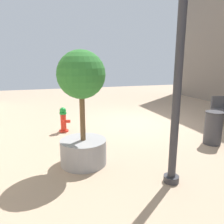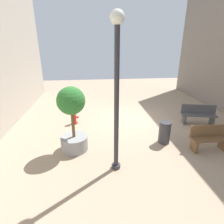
{
  "view_description": "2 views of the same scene",
  "coord_description": "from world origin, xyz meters",
  "px_view_note": "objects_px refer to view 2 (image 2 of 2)",
  "views": [
    {
      "loc": [
        3.31,
        6.96,
        2.15
      ],
      "look_at": [
        1.48,
        1.3,
        0.79
      ],
      "focal_mm": 34.76,
      "sensor_mm": 36.0,
      "label": 1
    },
    {
      "loc": [
        1.84,
        8.54,
        3.71
      ],
      "look_at": [
        0.97,
        1.12,
        0.88
      ],
      "focal_mm": 28.54,
      "sensor_mm": 36.0,
      "label": 2
    }
  ],
  "objects_px": {
    "fire_hydrant": "(74,116)",
    "planter_tree": "(72,117)",
    "bench_near": "(198,114)",
    "bench_far": "(209,138)",
    "trash_bin": "(165,132)",
    "street_lamp": "(117,83)"
  },
  "relations": [
    {
      "from": "fire_hydrant",
      "to": "bench_near",
      "type": "bearing_deg",
      "value": 173.18
    },
    {
      "from": "planter_tree",
      "to": "trash_bin",
      "type": "relative_size",
      "value": 2.71
    },
    {
      "from": "bench_near",
      "to": "street_lamp",
      "type": "height_order",
      "value": "street_lamp"
    },
    {
      "from": "bench_near",
      "to": "trash_bin",
      "type": "distance_m",
      "value": 2.85
    },
    {
      "from": "bench_far",
      "to": "trash_bin",
      "type": "relative_size",
      "value": 1.58
    },
    {
      "from": "fire_hydrant",
      "to": "bench_far",
      "type": "height_order",
      "value": "bench_far"
    },
    {
      "from": "bench_near",
      "to": "bench_far",
      "type": "relative_size",
      "value": 1.21
    },
    {
      "from": "bench_near",
      "to": "street_lamp",
      "type": "xyz_separation_m",
      "value": [
        4.51,
        2.93,
        2.26
      ]
    },
    {
      "from": "fire_hydrant",
      "to": "bench_far",
      "type": "xyz_separation_m",
      "value": [
        -5.14,
        2.99,
        0.09
      ]
    },
    {
      "from": "bench_near",
      "to": "trash_bin",
      "type": "relative_size",
      "value": 1.91
    },
    {
      "from": "bench_far",
      "to": "planter_tree",
      "type": "relative_size",
      "value": 0.58
    },
    {
      "from": "fire_hydrant",
      "to": "planter_tree",
      "type": "relative_size",
      "value": 0.33
    },
    {
      "from": "fire_hydrant",
      "to": "bench_near",
      "type": "distance_m",
      "value": 6.13
    },
    {
      "from": "bench_far",
      "to": "planter_tree",
      "type": "distance_m",
      "value": 5.06
    },
    {
      "from": "trash_bin",
      "to": "street_lamp",
      "type": "bearing_deg",
      "value": 32.24
    },
    {
      "from": "fire_hydrant",
      "to": "bench_far",
      "type": "relative_size",
      "value": 0.56
    },
    {
      "from": "bench_far",
      "to": "fire_hydrant",
      "type": "bearing_deg",
      "value": -30.15
    },
    {
      "from": "fire_hydrant",
      "to": "trash_bin",
      "type": "xyz_separation_m",
      "value": [
        -3.71,
        2.31,
        0.06
      ]
    },
    {
      "from": "fire_hydrant",
      "to": "trash_bin",
      "type": "height_order",
      "value": "trash_bin"
    },
    {
      "from": "bench_near",
      "to": "trash_bin",
      "type": "bearing_deg",
      "value": 33.67
    },
    {
      "from": "bench_far",
      "to": "street_lamp",
      "type": "distance_m",
      "value": 4.28
    },
    {
      "from": "planter_tree",
      "to": "trash_bin",
      "type": "xyz_separation_m",
      "value": [
        -3.52,
        -0.09,
        -0.88
      ]
    }
  ]
}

